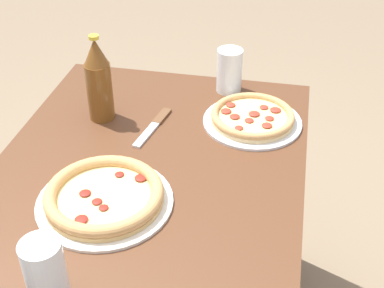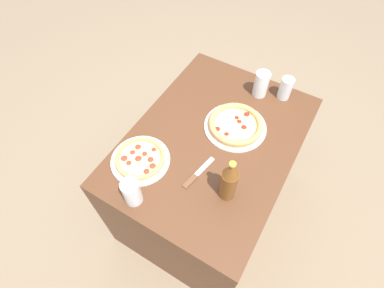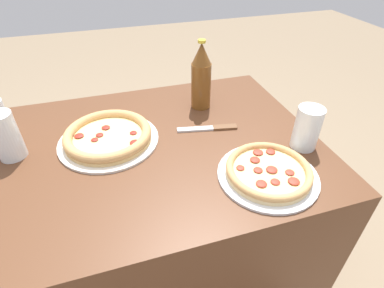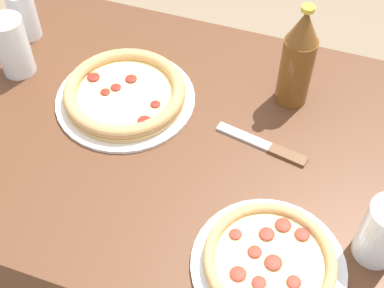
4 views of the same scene
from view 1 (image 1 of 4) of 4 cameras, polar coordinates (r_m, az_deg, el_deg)
table at (r=1.58m, az=-4.41°, el=-13.94°), size 1.07×0.78×0.75m
pizza_salami at (r=1.24m, az=-9.34°, el=-5.54°), size 0.32×0.32×0.04m
pizza_pepperoni at (r=1.51m, az=6.47°, el=2.81°), size 0.28×0.28×0.04m
glass_red_wine at (r=1.03m, az=-15.31°, el=-13.35°), size 0.08×0.08×0.15m
glass_lemonade at (r=1.64m, az=4.00°, el=7.68°), size 0.08×0.08×0.14m
beer_bottle at (r=1.50m, az=-9.94°, el=6.70°), size 0.07×0.07×0.25m
knife at (r=1.50m, az=-4.06°, el=1.99°), size 0.20×0.06×0.01m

